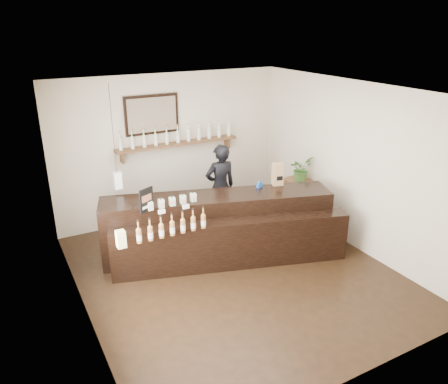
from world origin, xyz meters
name	(u,v)px	position (x,y,z in m)	size (l,w,h in m)	color
ground	(235,273)	(0.00, 0.00, 0.00)	(5.00, 5.00, 0.00)	black
room_shell	(236,169)	(0.00, 0.00, 1.70)	(5.00, 5.00, 5.00)	beige
back_wall_decor	(165,132)	(-0.15, 2.37, 1.76)	(2.66, 0.96, 1.69)	brown
counter	(221,229)	(0.06, 0.56, 0.49)	(3.77, 2.08, 1.22)	black
promo_sign	(147,200)	(-1.14, 0.63, 1.23)	(0.24, 0.13, 0.36)	black
paper_bag	(278,174)	(1.19, 0.63, 1.24)	(0.20, 0.17, 0.39)	#A1814E
tape_dispenser	(260,185)	(0.86, 0.68, 1.09)	(0.13, 0.09, 0.11)	#1749A4
side_cabinet	(299,201)	(2.00, 1.03, 0.43)	(0.50, 0.64, 0.86)	brown
potted_plant	(301,169)	(2.00, 1.03, 1.09)	(0.42, 0.36, 0.46)	#3F6F2C
shopkeeper	(220,182)	(0.57, 1.55, 0.92)	(0.67, 0.44, 1.84)	black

